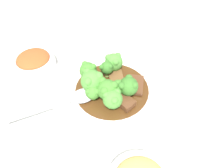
% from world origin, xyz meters
% --- Properties ---
extents(ground_plane, '(4.00, 4.00, 0.00)m').
position_xyz_m(ground_plane, '(0.00, 0.00, 0.00)').
color(ground_plane, white).
extents(main_plate, '(0.29, 0.29, 0.02)m').
position_xyz_m(main_plate, '(0.00, 0.00, 0.01)').
color(main_plate, white).
rests_on(main_plate, ground_plane).
extents(beef_strip_0, '(0.06, 0.05, 0.01)m').
position_xyz_m(beef_strip_0, '(0.02, -0.03, 0.02)').
color(beef_strip_0, brown).
rests_on(beef_strip_0, main_plate).
extents(beef_strip_1, '(0.07, 0.07, 0.01)m').
position_xyz_m(beef_strip_1, '(-0.03, -0.05, 0.02)').
color(beef_strip_1, '#56331E').
rests_on(beef_strip_1, main_plate).
extents(beef_strip_2, '(0.05, 0.04, 0.02)m').
position_xyz_m(beef_strip_2, '(-0.05, 0.01, 0.03)').
color(beef_strip_2, '#56331E').
rests_on(beef_strip_2, main_plate).
extents(broccoli_floret_0, '(0.04, 0.04, 0.05)m').
position_xyz_m(broccoli_floret_0, '(0.06, 0.03, 0.05)').
color(broccoli_floret_0, '#8EB756').
rests_on(broccoli_floret_0, main_plate).
extents(broccoli_floret_1, '(0.03, 0.03, 0.04)m').
position_xyz_m(broccoli_floret_1, '(-0.02, 0.00, 0.05)').
color(broccoli_floret_1, '#8EB756').
rests_on(broccoli_floret_1, main_plate).
extents(broccoli_floret_2, '(0.03, 0.03, 0.05)m').
position_xyz_m(broccoli_floret_2, '(0.04, -0.01, 0.05)').
color(broccoli_floret_2, '#8EB756').
rests_on(broccoli_floret_2, main_plate).
extents(broccoli_floret_3, '(0.05, 0.05, 0.06)m').
position_xyz_m(broccoli_floret_3, '(0.02, 0.04, 0.06)').
color(broccoli_floret_3, '#8EB756').
rests_on(broccoli_floret_3, main_plate).
extents(broccoli_floret_4, '(0.05, 0.05, 0.05)m').
position_xyz_m(broccoli_floret_4, '(0.05, -0.04, 0.05)').
color(broccoli_floret_4, '#8EB756').
rests_on(broccoli_floret_4, main_plate).
extents(broccoli_floret_5, '(0.05, 0.05, 0.05)m').
position_xyz_m(broccoli_floret_5, '(-0.04, -0.02, 0.05)').
color(broccoli_floret_5, '#7FA84C').
rests_on(broccoli_floret_5, main_plate).
extents(broccoli_floret_6, '(0.05, 0.05, 0.06)m').
position_xyz_m(broccoli_floret_6, '(-0.02, 0.03, 0.05)').
color(broccoli_floret_6, '#7FA84C').
rests_on(broccoli_floret_6, main_plate).
extents(broccoli_floret_7, '(0.04, 0.04, 0.05)m').
position_xyz_m(broccoli_floret_7, '(-0.05, 0.03, 0.05)').
color(broccoli_floret_7, '#7FA84C').
rests_on(broccoli_floret_7, main_plate).
extents(broccoli_floret_8, '(0.04, 0.04, 0.04)m').
position_xyz_m(broccoli_floret_8, '(-0.00, 0.05, 0.04)').
color(broccoli_floret_8, '#8EB756').
rests_on(broccoli_floret_8, main_plate).
extents(serving_spoon, '(0.07, 0.21, 0.01)m').
position_xyz_m(serving_spoon, '(0.02, 0.09, 0.03)').
color(serving_spoon, silver).
rests_on(serving_spoon, main_plate).
extents(side_bowl_kimchi, '(0.11, 0.11, 0.05)m').
position_xyz_m(side_bowl_kimchi, '(0.20, 0.12, 0.02)').
color(side_bowl_kimchi, white).
rests_on(side_bowl_kimchi, ground_plane).
extents(sauce_dish, '(0.08, 0.08, 0.01)m').
position_xyz_m(sauce_dish, '(0.07, -0.23, 0.01)').
color(sauce_dish, white).
rests_on(sauce_dish, ground_plane).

